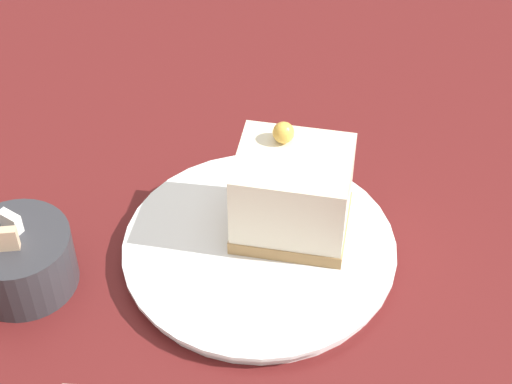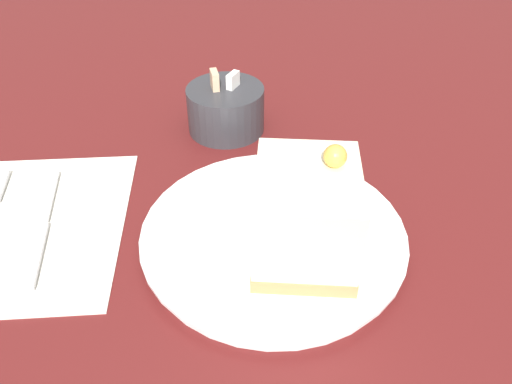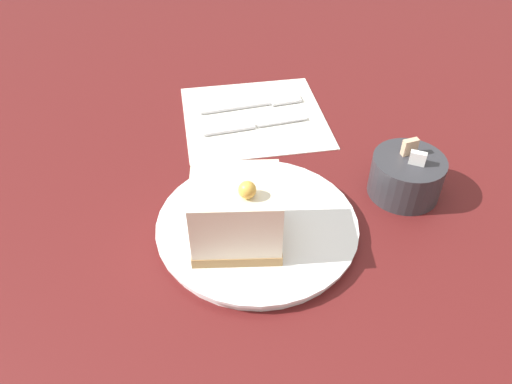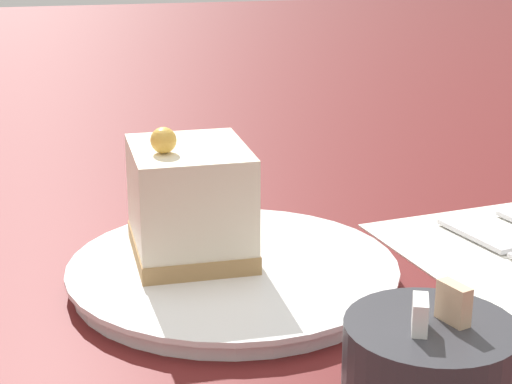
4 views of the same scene
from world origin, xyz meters
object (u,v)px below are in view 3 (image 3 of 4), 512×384
(knife, at_px, (248,127))
(sugar_bowl, at_px, (406,176))
(fork, at_px, (260,103))
(plate, at_px, (257,226))
(cake_slice, at_px, (236,216))

(knife, xyz_separation_m, sugar_bowl, (0.16, 0.20, 0.02))
(fork, relative_size, knife, 1.06)
(knife, distance_m, sugar_bowl, 0.26)
(plate, height_order, sugar_bowl, sugar_bowl)
(knife, bearing_deg, fork, 148.50)
(sugar_bowl, bearing_deg, knife, -127.18)
(plate, distance_m, knife, 0.22)
(fork, distance_m, knife, 0.07)
(cake_slice, bearing_deg, plate, 142.40)
(sugar_bowl, bearing_deg, plate, -71.49)
(plate, height_order, fork, plate)
(cake_slice, distance_m, knife, 0.26)
(plate, bearing_deg, knife, -178.22)
(plate, bearing_deg, sugar_bowl, 108.51)
(plate, height_order, cake_slice, cake_slice)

